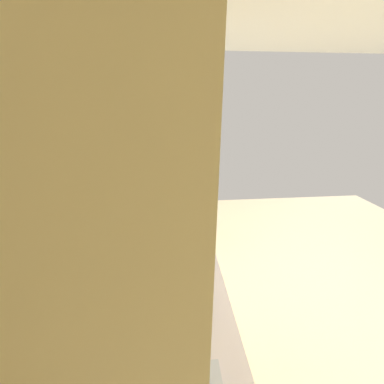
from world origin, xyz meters
TOP-DOWN VIEW (x-y plane):
  - ground_plane at (0.00, 0.00)m, footprint 5.96×5.96m
  - wall_back at (0.00, 1.74)m, footprint 3.84×0.12m
  - counter_run at (-0.38, 1.37)m, footprint 2.96×0.65m
  - upper_cabinets at (-0.38, 1.51)m, footprint 2.07×0.34m
  - window_back_wall at (-1.18, 1.67)m, footprint 0.60×0.02m
  - oven_range at (1.41, 1.37)m, footprint 0.62×0.63m
  - microwave at (-0.10, 1.39)m, footprint 0.45×0.40m
  - bowl at (0.62, 1.32)m, footprint 0.17×0.17m
  - kettle at (-0.57, 1.32)m, footprint 0.20×0.15m

SIDE VIEW (x-z plane):
  - ground_plane at x=0.00m, z-range 0.00..0.00m
  - counter_run at x=-0.38m, z-range 0.00..0.89m
  - oven_range at x=1.41m, z-range -0.07..1.00m
  - bowl at x=0.62m, z-range 0.89..0.96m
  - kettle at x=-0.57m, z-range 0.88..1.07m
  - microwave at x=-0.10m, z-range 0.89..1.16m
  - window_back_wall at x=-1.18m, z-range 0.96..1.66m
  - wall_back at x=0.00m, z-range 0.00..2.72m
  - upper_cabinets at x=-0.38m, z-range 1.59..2.18m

